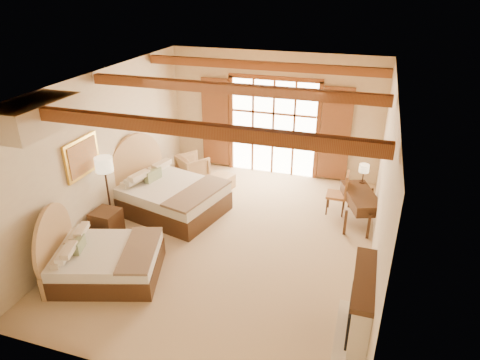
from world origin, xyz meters
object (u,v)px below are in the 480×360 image
at_px(bed_far, 165,193).
at_px(desk, 359,206).
at_px(bed_near, 99,257).
at_px(nightstand, 107,224).
at_px(armchair, 193,167).

xyz_separation_m(bed_far, desk, (4.20, 0.81, -0.06)).
height_order(bed_near, bed_far, bed_far).
height_order(nightstand, armchair, armchair).
relative_size(bed_near, armchair, 3.12).
distance_m(nightstand, desk, 5.30).
bearing_deg(armchair, nightstand, 116.95).
distance_m(armchair, desk, 4.41).
bearing_deg(nightstand, armchair, 83.52).
bearing_deg(armchair, bed_near, 127.14).
distance_m(bed_near, armchair, 4.23).
bearing_deg(nightstand, bed_near, -59.16).
xyz_separation_m(bed_far, nightstand, (-0.63, -1.36, -0.14)).
relative_size(bed_far, desk, 1.81).
bearing_deg(nightstand, bed_far, 68.25).
bearing_deg(bed_near, armchair, 73.32).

